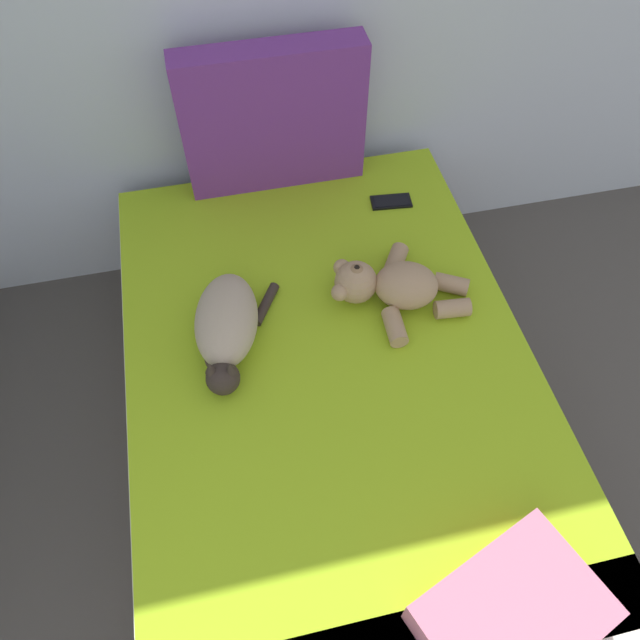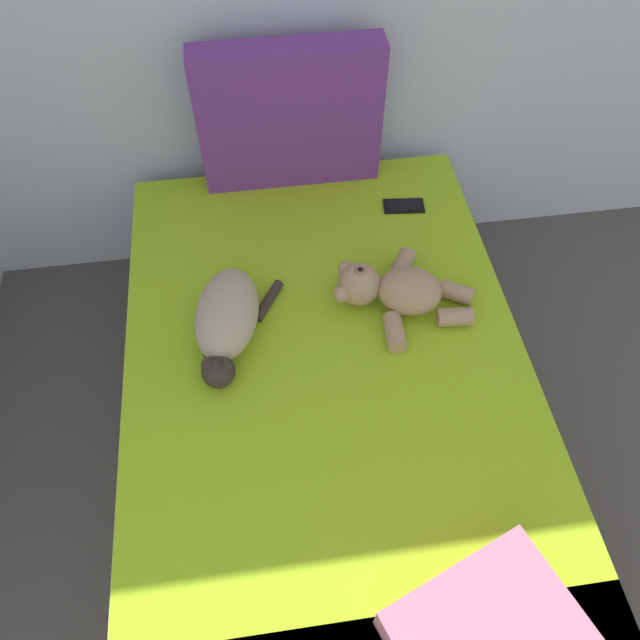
{
  "view_description": "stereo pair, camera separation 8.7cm",
  "coord_description": "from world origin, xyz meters",
  "px_view_note": "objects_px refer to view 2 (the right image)",
  "views": [
    {
      "loc": [
        1.08,
        1.8,
        2.07
      ],
      "look_at": [
        1.31,
        2.87,
        0.56
      ],
      "focal_mm": 33.97,
      "sensor_mm": 36.0,
      "label": 1
    },
    {
      "loc": [
        1.16,
        1.79,
        2.07
      ],
      "look_at": [
        1.31,
        2.87,
        0.56
      ],
      "focal_mm": 33.97,
      "sensor_mm": 36.0,
      "label": 2
    }
  ],
  "objects_px": {
    "patterned_cushion": "(290,117)",
    "cell_phone": "(404,206)",
    "bed": "(329,416)",
    "teddy_bear": "(395,290)",
    "throw_pillow": "(484,631)",
    "cat": "(226,319)"
  },
  "relations": [
    {
      "from": "teddy_bear",
      "to": "cell_phone",
      "type": "distance_m",
      "value": 0.45
    },
    {
      "from": "bed",
      "to": "cat",
      "type": "xyz_separation_m",
      "value": [
        -0.29,
        0.2,
        0.33
      ]
    },
    {
      "from": "bed",
      "to": "teddy_bear",
      "type": "bearing_deg",
      "value": 45.12
    },
    {
      "from": "teddy_bear",
      "to": "throw_pillow",
      "type": "distance_m",
      "value": 0.98
    },
    {
      "from": "bed",
      "to": "cell_phone",
      "type": "bearing_deg",
      "value": 60.95
    },
    {
      "from": "teddy_bear",
      "to": "throw_pillow",
      "type": "xyz_separation_m",
      "value": [
        -0.01,
        -0.98,
        -0.01
      ]
    },
    {
      "from": "bed",
      "to": "throw_pillow",
      "type": "xyz_separation_m",
      "value": [
        0.24,
        -0.73,
        0.32
      ]
    },
    {
      "from": "bed",
      "to": "patterned_cushion",
      "type": "distance_m",
      "value": 1.04
    },
    {
      "from": "cell_phone",
      "to": "throw_pillow",
      "type": "relative_size",
      "value": 0.39
    },
    {
      "from": "patterned_cushion",
      "to": "throw_pillow",
      "type": "bearing_deg",
      "value": -81.32
    },
    {
      "from": "bed",
      "to": "throw_pillow",
      "type": "distance_m",
      "value": 0.83
    },
    {
      "from": "bed",
      "to": "cell_phone",
      "type": "height_order",
      "value": "cell_phone"
    },
    {
      "from": "cell_phone",
      "to": "throw_pillow",
      "type": "distance_m",
      "value": 1.41
    },
    {
      "from": "throw_pillow",
      "to": "bed",
      "type": "bearing_deg",
      "value": 107.96
    },
    {
      "from": "teddy_bear",
      "to": "throw_pillow",
      "type": "height_order",
      "value": "teddy_bear"
    },
    {
      "from": "patterned_cushion",
      "to": "cell_phone",
      "type": "distance_m",
      "value": 0.52
    },
    {
      "from": "bed",
      "to": "teddy_bear",
      "type": "distance_m",
      "value": 0.47
    },
    {
      "from": "cat",
      "to": "teddy_bear",
      "type": "relative_size",
      "value": 0.91
    },
    {
      "from": "teddy_bear",
      "to": "cell_phone",
      "type": "relative_size",
      "value": 2.99
    },
    {
      "from": "teddy_bear",
      "to": "cat",
      "type": "bearing_deg",
      "value": -174.88
    },
    {
      "from": "patterned_cushion",
      "to": "cat",
      "type": "distance_m",
      "value": 0.78
    },
    {
      "from": "patterned_cushion",
      "to": "cell_phone",
      "type": "height_order",
      "value": "patterned_cushion"
    }
  ]
}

